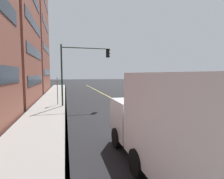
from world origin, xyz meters
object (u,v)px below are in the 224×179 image
Objects in this scene: car_green at (144,96)px; car_red at (185,107)px; traffic_light_mast at (80,64)px; street_sign_post at (57,89)px; pedestrian_with_backpack at (126,99)px; truck_white at (178,125)px.

car_red is at bearing -175.69° from car_green.
traffic_light_mast is 3.62m from street_sign_post.
street_sign_post is at bearing 64.29° from pedestrian_with_backpack.
truck_white reaches higher than street_sign_post.
pedestrian_with_backpack is at bearing 43.12° from car_red.
car_green is 15.52m from truck_white.
car_red is 9.82m from truck_white.
pedestrian_with_backpack reaches higher than car_red.
street_sign_post is at bearing 69.98° from traffic_light_mast.
traffic_light_mast is at bearing 61.28° from pedestrian_with_backpack.
car_green is 6.83m from car_red.
car_green is 9.81m from street_sign_post.
pedestrian_with_backpack is (11.61, -2.35, -0.84)m from truck_white.
traffic_light_mast is at bearing 94.28° from car_green.
car_green is at bearing -85.72° from traffic_light_mast.
truck_white reaches higher than pedestrian_with_backpack.
traffic_light_mast is (2.30, 4.19, 3.43)m from pedestrian_with_backpack.
traffic_light_mast is (-0.55, 7.39, 3.56)m from car_green.
pedestrian_with_backpack is 5.88m from traffic_light_mast.
truck_white is at bearing 159.00° from car_green.
pedestrian_with_backpack is at bearing -115.71° from street_sign_post.
car_red is at bearing -38.40° from truck_white.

